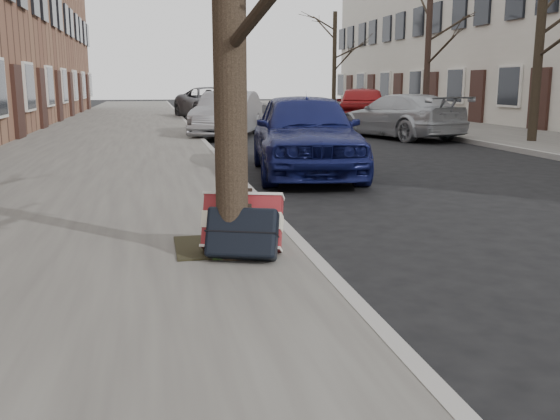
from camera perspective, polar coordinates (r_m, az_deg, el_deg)
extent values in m
plane|color=black|center=(5.34, 18.26, -6.58)|extent=(120.00, 120.00, 0.00)
cube|color=slate|center=(19.47, -14.90, 6.59)|extent=(5.00, 70.00, 0.12)
cube|color=slate|center=(22.05, 16.71, 7.02)|extent=(4.00, 70.00, 0.12)
cube|color=black|center=(5.80, -5.34, -3.28)|extent=(0.85, 0.85, 0.02)
cube|color=maroon|center=(5.56, -3.42, -1.13)|extent=(0.78, 0.57, 0.54)
cube|color=black|center=(5.31, -3.47, -2.09)|extent=(0.69, 0.54, 0.47)
imported|color=#10154A|center=(11.11, 2.31, 7.04)|extent=(2.25, 4.52, 1.48)
imported|color=#919399|center=(19.02, -4.77, 8.71)|extent=(2.73, 4.40, 1.37)
imported|color=#3E3E44|center=(28.16, -6.21, 9.66)|extent=(3.38, 5.56, 1.44)
imported|color=#A1A4A9|center=(18.98, 10.84, 8.44)|extent=(3.07, 4.82, 1.30)
imported|color=maroon|center=(22.86, 7.48, 9.33)|extent=(3.16, 4.86, 1.54)
cylinder|color=black|center=(17.76, 22.67, 14.36)|extent=(0.24, 0.24, 5.26)
cylinder|color=black|center=(23.59, 13.37, 13.98)|extent=(0.22, 0.22, 5.24)
cylinder|color=black|center=(34.62, 4.99, 13.34)|extent=(0.23, 0.23, 5.22)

